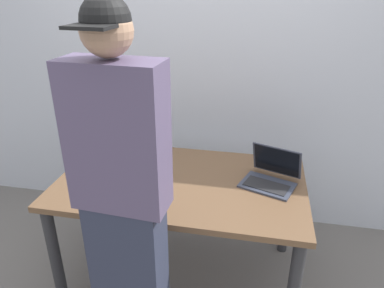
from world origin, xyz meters
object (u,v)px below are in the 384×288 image
(beer_bottle_brown, at_px, (112,156))
(coffee_mug, at_px, (104,149))
(laptop, at_px, (271,175))
(person_figure, at_px, (124,209))
(beer_bottle_green, at_px, (120,147))
(beer_bottle_amber, at_px, (132,150))

(beer_bottle_brown, bearing_deg, coffee_mug, 125.33)
(laptop, distance_m, beer_bottle_brown, 1.00)
(coffee_mug, bearing_deg, person_figure, -60.33)
(coffee_mug, bearing_deg, laptop, -8.01)
(beer_bottle_green, bearing_deg, beer_bottle_amber, -17.22)
(laptop, xyz_separation_m, beer_bottle_amber, (-0.88, 0.02, 0.08))
(person_figure, distance_m, coffee_mug, 1.00)
(laptop, bearing_deg, beer_bottle_green, 176.91)
(beer_bottle_green, xyz_separation_m, coffee_mug, (-0.17, 0.11, -0.08))
(beer_bottle_green, xyz_separation_m, person_figure, (0.32, -0.75, 0.07))
(person_figure, bearing_deg, coffee_mug, 119.67)
(laptop, distance_m, beer_bottle_green, 0.98)
(laptop, distance_m, beer_bottle_amber, 0.89)
(beer_bottle_amber, xyz_separation_m, beer_bottle_brown, (-0.11, -0.08, -0.01))
(beer_bottle_amber, height_order, person_figure, person_figure)
(beer_bottle_amber, bearing_deg, beer_bottle_brown, -143.51)
(beer_bottle_brown, bearing_deg, laptop, 3.24)
(beer_bottle_green, relative_size, coffee_mug, 2.78)
(person_figure, bearing_deg, beer_bottle_green, 113.14)
(beer_bottle_amber, relative_size, coffee_mug, 2.85)
(laptop, height_order, person_figure, person_figure)
(beer_bottle_amber, distance_m, person_figure, 0.76)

